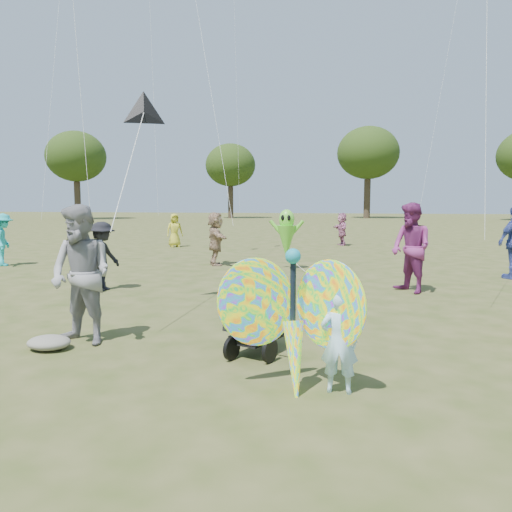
{
  "coord_description": "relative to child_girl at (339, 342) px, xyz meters",
  "views": [
    {
      "loc": [
        1.42,
        -6.16,
        1.95
      ],
      "look_at": [
        -0.2,
        1.5,
        1.1
      ],
      "focal_mm": 35.0,
      "sensor_mm": 36.0,
      "label": 1
    }
  ],
  "objects": [
    {
      "name": "grey_bag",
      "position": [
        -3.83,
        0.72,
        -0.44
      ],
      "size": [
        0.58,
        0.48,
        0.19
      ],
      "primitive_type": "ellipsoid",
      "color": "slate",
      "rests_on": "ground"
    },
    {
      "name": "alien_kite",
      "position": [
        -1.91,
        9.2,
        0.44
      ],
      "size": [
        1.12,
        0.69,
        1.74
      ],
      "color": "#67D933",
      "rests_on": "ground"
    },
    {
      "name": "crowd_b",
      "position": [
        -5.37,
        4.94,
        0.23
      ],
      "size": [
        0.75,
        1.07,
        1.52
      ],
      "primitive_type": "imported",
      "rotation": [
        0.0,
        0.0,
        1.37
      ],
      "color": "black",
      "rests_on": "ground"
    },
    {
      "name": "delta_kite_rig",
      "position": [
        -3.62,
        3.39,
        2.99
      ],
      "size": [
        0.94,
        2.57,
        2.4
      ],
      "color": "black",
      "rests_on": "ground"
    },
    {
      "name": "crowd_d",
      "position": [
        -4.2,
        9.72,
        0.29
      ],
      "size": [
        1.06,
        1.59,
        1.64
      ],
      "primitive_type": "imported",
      "rotation": [
        0.0,
        0.0,
        1.99
      ],
      "color": "#A07E62",
      "rests_on": "ground"
    },
    {
      "name": "jogging_stroller",
      "position": [
        -1.1,
        1.18,
        0.08
      ],
      "size": [
        0.74,
        1.14,
        1.09
      ],
      "rotation": [
        0.0,
        0.0,
        -0.37
      ],
      "color": "black",
      "rests_on": "ground"
    },
    {
      "name": "child_girl",
      "position": [
        0.0,
        0.0,
        0.0
      ],
      "size": [
        0.39,
        0.26,
        1.06
      ],
      "primitive_type": "imported",
      "rotation": [
        0.0,
        0.0,
        3.15
      ],
      "color": "#B4E6FF",
      "rests_on": "ground"
    },
    {
      "name": "tree_line",
      "position": [
        2.44,
        46.13,
        6.33
      ],
      "size": [
        91.78,
        33.6,
        10.79
      ],
      "color": "#3A2D21",
      "rests_on": "ground"
    },
    {
      "name": "crowd_j",
      "position": [
        -0.66,
        17.68,
        0.21
      ],
      "size": [
        0.87,
        1.43,
        1.47
      ],
      "primitive_type": "imported",
      "rotation": [
        0.0,
        0.0,
        5.06
      ],
      "color": "#B2668C",
      "rests_on": "ground"
    },
    {
      "name": "adult_man",
      "position": [
        -3.53,
        1.07,
        0.43
      ],
      "size": [
        1.07,
        0.91,
        1.92
      ],
      "primitive_type": "imported",
      "rotation": [
        0.0,
        0.0,
        -0.22
      ],
      "color": "gray",
      "rests_on": "ground"
    },
    {
      "name": "crowd_i",
      "position": [
        -10.49,
        8.22,
        0.27
      ],
      "size": [
        1.03,
        1.19,
        1.6
      ],
      "primitive_type": "imported",
      "rotation": [
        0.0,
        0.0,
        2.08
      ],
      "color": "#20ACB1",
      "rests_on": "ground"
    },
    {
      "name": "crowd_g",
      "position": [
        -7.72,
        15.34,
        0.19
      ],
      "size": [
        0.84,
        0.79,
        1.45
      ],
      "primitive_type": "imported",
      "rotation": [
        0.0,
        0.0,
        0.63
      ],
      "color": "gold",
      "rests_on": "ground"
    },
    {
      "name": "crowd_e",
      "position": [
        1.25,
        6.07,
        0.44
      ],
      "size": [
        1.15,
        1.19,
        1.94
      ],
      "primitive_type": "imported",
      "rotation": [
        0.0,
        0.0,
        5.33
      ],
      "color": "#802A6B",
      "rests_on": "ground"
    },
    {
      "name": "ground",
      "position": [
        -1.23,
        1.14,
        -0.53
      ],
      "size": [
        160.0,
        160.0,
        0.0
      ],
      "primitive_type": "plane",
      "color": "#51592B",
      "rests_on": "ground"
    },
    {
      "name": "butterfly_kite",
      "position": [
        -0.47,
        -0.04,
        0.2
      ],
      "size": [
        1.74,
        0.75,
        1.68
      ],
      "color": "#F02546",
      "rests_on": "ground"
    }
  ]
}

